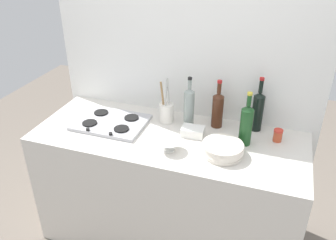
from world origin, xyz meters
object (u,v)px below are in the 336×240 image
(wine_bottle_leftmost, at_px, (246,124))
(butter_dish, at_px, (193,131))
(stovetop_hob, at_px, (111,122))
(condiment_jar_front, at_px, (278,135))
(wine_bottle_rightmost, at_px, (189,106))
(plate_stack, at_px, (223,149))
(wine_bottle_mid_left, at_px, (218,109))
(wine_bottle_mid_right, at_px, (258,110))
(utensil_crock, at_px, (167,112))
(mixing_bowl, at_px, (169,145))

(wine_bottle_leftmost, xyz_separation_m, butter_dish, (-0.34, -0.01, -0.11))
(stovetop_hob, height_order, condiment_jar_front, condiment_jar_front)
(stovetop_hob, height_order, wine_bottle_rightmost, wine_bottle_rightmost)
(stovetop_hob, xyz_separation_m, plate_stack, (0.81, -0.12, 0.02))
(wine_bottle_leftmost, xyz_separation_m, condiment_jar_front, (0.20, 0.10, -0.10))
(wine_bottle_mid_left, height_order, wine_bottle_rightmost, wine_bottle_rightmost)
(plate_stack, xyz_separation_m, condiment_jar_front, (0.30, 0.27, 0.00))
(wine_bottle_mid_right, bearing_deg, utensil_crock, -171.37)
(wine_bottle_mid_right, height_order, mixing_bowl, wine_bottle_mid_right)
(stovetop_hob, bearing_deg, wine_bottle_mid_right, 14.87)
(wine_bottle_mid_left, distance_m, mixing_bowl, 0.45)
(condiment_jar_front, bearing_deg, utensil_crock, 179.03)
(wine_bottle_mid_left, bearing_deg, condiment_jar_front, -8.64)
(wine_bottle_mid_right, bearing_deg, mixing_bowl, -137.34)
(stovetop_hob, xyz_separation_m, mixing_bowl, (0.49, -0.18, 0.02))
(condiment_jar_front, bearing_deg, plate_stack, -138.40)
(wine_bottle_leftmost, bearing_deg, utensil_crock, 168.71)
(stovetop_hob, xyz_separation_m, wine_bottle_mid_right, (0.96, 0.26, 0.13))
(wine_bottle_mid_left, distance_m, utensil_crock, 0.36)
(wine_bottle_leftmost, relative_size, wine_bottle_rightmost, 1.00)
(wine_bottle_mid_left, relative_size, utensil_crock, 1.03)
(utensil_crock, bearing_deg, wine_bottle_rightmost, 1.12)
(wine_bottle_mid_right, relative_size, wine_bottle_rightmost, 1.06)
(wine_bottle_mid_left, xyz_separation_m, condiment_jar_front, (0.41, -0.06, -0.09))
(wine_bottle_leftmost, bearing_deg, condiment_jar_front, 26.75)
(mixing_bowl, bearing_deg, wine_bottle_leftmost, 28.42)
(wine_bottle_rightmost, bearing_deg, utensil_crock, -178.88)
(wine_bottle_leftmost, bearing_deg, plate_stack, -121.71)
(utensil_crock, bearing_deg, stovetop_hob, -155.26)
(wine_bottle_mid_left, distance_m, butter_dish, 0.24)
(butter_dish, bearing_deg, mixing_bowl, -112.27)
(stovetop_hob, bearing_deg, wine_bottle_mid_left, 16.84)
(stovetop_hob, xyz_separation_m, utensil_crock, (0.35, 0.16, 0.06))
(plate_stack, distance_m, butter_dish, 0.28)
(butter_dish, height_order, utensil_crock, utensil_crock)
(plate_stack, height_order, wine_bottle_leftmost, wine_bottle_leftmost)
(wine_bottle_leftmost, bearing_deg, wine_bottle_rightmost, 163.95)
(mixing_bowl, bearing_deg, wine_bottle_mid_right, 42.66)
(plate_stack, xyz_separation_m, utensil_crock, (-0.46, 0.28, 0.04))
(stovetop_hob, xyz_separation_m, wine_bottle_mid_left, (0.70, 0.21, 0.12))
(stovetop_hob, bearing_deg, wine_bottle_rightmost, 17.90)
(stovetop_hob, height_order, wine_bottle_leftmost, wine_bottle_leftmost)
(plate_stack, relative_size, condiment_jar_front, 3.10)
(wine_bottle_mid_left, relative_size, wine_bottle_rightmost, 0.96)
(butter_dish, bearing_deg, stovetop_hob, -176.07)
(wine_bottle_mid_right, xyz_separation_m, utensil_crock, (-0.61, -0.09, -0.07))
(mixing_bowl, bearing_deg, wine_bottle_rightmost, 86.08)
(wine_bottle_mid_right, xyz_separation_m, butter_dish, (-0.38, -0.22, -0.12))
(wine_bottle_mid_right, xyz_separation_m, wine_bottle_rightmost, (-0.45, -0.09, -0.00))
(wine_bottle_leftmost, xyz_separation_m, wine_bottle_mid_right, (0.05, 0.20, 0.00))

